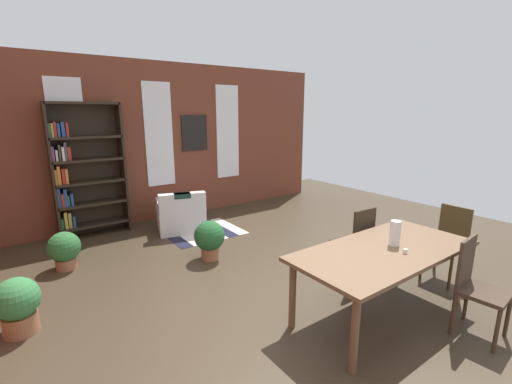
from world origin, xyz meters
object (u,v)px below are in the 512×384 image
(dining_chair_head_right, at_px, (448,241))
(dining_table, at_px, (384,255))
(dining_chair_far_right, at_px, (356,240))
(potted_plant_window, at_px, (17,304))
(bookshelf_tall, at_px, (83,171))
(armchair_white, at_px, (181,215))
(dining_chair_near_right, at_px, (476,284))
(potted_plant_by_shelf, at_px, (64,249))
(vase_on_table, at_px, (395,233))
(potted_plant_corner, at_px, (209,238))

(dining_chair_head_right, bearing_deg, dining_table, 179.99)
(dining_chair_far_right, bearing_deg, potted_plant_window, 162.13)
(bookshelf_tall, bearing_deg, armchair_white, -26.27)
(dining_chair_far_right, xyz_separation_m, bookshelf_tall, (-2.49, 3.75, 0.63))
(dining_chair_head_right, xyz_separation_m, potted_plant_window, (-4.53, 1.86, -0.20))
(dining_chair_near_right, bearing_deg, dining_chair_head_right, 36.85)
(bookshelf_tall, bearing_deg, potted_plant_by_shelf, -112.96)
(dining_chair_near_right, distance_m, armchair_white, 4.59)
(vase_on_table, relative_size, bookshelf_tall, 0.12)
(dining_table, height_order, bookshelf_tall, bookshelf_tall)
(dining_chair_far_right, relative_size, dining_chair_near_right, 1.00)
(vase_on_table, height_order, dining_chair_head_right, vase_on_table)
(bookshelf_tall, xyz_separation_m, armchair_white, (1.42, -0.70, -0.87))
(potted_plant_window, bearing_deg, dining_chair_far_right, -17.87)
(dining_chair_far_right, bearing_deg, potted_plant_corner, 128.15)
(dining_chair_head_right, bearing_deg, vase_on_table, 179.99)
(dining_chair_head_right, distance_m, dining_chair_near_right, 1.18)
(dining_chair_head_right, height_order, dining_chair_far_right, same)
(potted_plant_by_shelf, xyz_separation_m, potted_plant_corner, (1.76, -0.88, 0.04))
(vase_on_table, distance_m, dining_chair_near_right, 0.85)
(dining_chair_head_right, xyz_separation_m, dining_chair_near_right, (-0.94, -0.71, 0.00))
(dining_chair_head_right, height_order, dining_chair_near_right, same)
(bookshelf_tall, bearing_deg, dining_table, -65.42)
(potted_plant_window, bearing_deg, dining_table, -30.72)
(armchair_white, xyz_separation_m, potted_plant_by_shelf, (-1.95, -0.56, 0.01))
(dining_chair_far_right, height_order, dining_chair_near_right, same)
(dining_chair_near_right, relative_size, potted_plant_by_shelf, 1.80)
(dining_chair_far_right, bearing_deg, potted_plant_by_shelf, 140.60)
(potted_plant_by_shelf, xyz_separation_m, potted_plant_window, (-0.57, -1.33, 0.02))
(dining_table, height_order, potted_plant_corner, dining_table)
(bookshelf_tall, bearing_deg, potted_plant_window, -113.05)
(dining_table, bearing_deg, dining_chair_far_right, 57.17)
(dining_chair_far_right, xyz_separation_m, potted_plant_corner, (-1.26, 1.61, -0.19))
(dining_chair_far_right, bearing_deg, vase_on_table, -112.94)
(dining_chair_near_right, bearing_deg, potted_plant_window, 144.39)
(vase_on_table, height_order, armchair_white, vase_on_table)
(armchair_white, xyz_separation_m, potted_plant_window, (-2.52, -1.89, 0.03))
(potted_plant_corner, relative_size, potted_plant_window, 1.02)
(potted_plant_by_shelf, bearing_deg, potted_plant_window, -113.14)
(armchair_white, bearing_deg, vase_on_table, -78.33)
(dining_table, distance_m, dining_chair_far_right, 0.85)
(dining_table, relative_size, vase_on_table, 7.63)
(bookshelf_tall, xyz_separation_m, potted_plant_by_shelf, (-0.53, -1.26, -0.86))
(dining_table, relative_size, dining_chair_near_right, 2.15)
(armchair_white, bearing_deg, dining_chair_head_right, -61.81)
(dining_chair_far_right, distance_m, armchair_white, 3.24)
(dining_chair_far_right, height_order, potted_plant_corner, dining_chair_far_right)
(bookshelf_tall, bearing_deg, dining_chair_head_right, -52.39)
(dining_chair_head_right, bearing_deg, potted_plant_by_shelf, 141.16)
(dining_chair_head_right, relative_size, dining_chair_near_right, 1.00)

